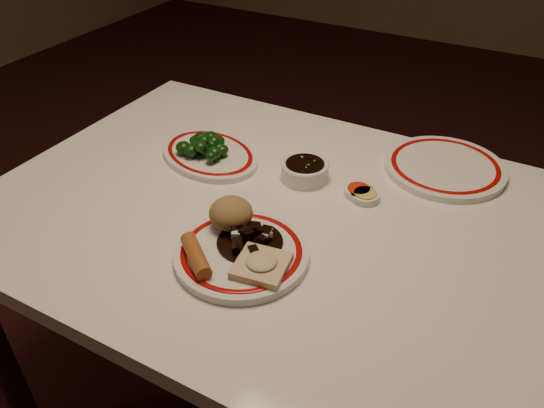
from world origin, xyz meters
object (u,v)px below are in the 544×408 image
at_px(main_plate, 242,253).
at_px(soy_bowl, 305,171).
at_px(dining_table, 265,238).
at_px(broccoli_pile, 204,145).
at_px(rice_mound, 231,213).
at_px(broccoli_plate, 210,154).
at_px(spring_roll, 196,256).
at_px(stirfry_heap, 250,238).
at_px(fried_wonton, 262,264).

distance_m(main_plate, soy_bowl, 0.31).
bearing_deg(dining_table, main_plate, -75.26).
height_order(broccoli_pile, soy_bowl, broccoli_pile).
height_order(rice_mound, broccoli_plate, rice_mound).
height_order(spring_roll, stirfry_heap, stirfry_heap).
xyz_separation_m(dining_table, broccoli_pile, (-0.23, 0.10, 0.13)).
xyz_separation_m(dining_table, broccoli_plate, (-0.22, 0.11, 0.10)).
bearing_deg(rice_mound, fried_wonton, -34.93).
xyz_separation_m(dining_table, soy_bowl, (0.03, 0.14, 0.11)).
height_order(spring_roll, fried_wonton, spring_roll).
bearing_deg(spring_roll, soy_bowl, 32.49).
bearing_deg(broccoli_plate, stirfry_heap, -43.52).
xyz_separation_m(main_plate, broccoli_plate, (-0.26, 0.28, -0.00)).
bearing_deg(dining_table, spring_roll, -92.81).
bearing_deg(spring_roll, dining_table, 35.82).
height_order(main_plate, fried_wonton, fried_wonton).
relative_size(main_plate, stirfry_heap, 2.64).
xyz_separation_m(dining_table, main_plate, (0.04, -0.17, 0.10)).
height_order(fried_wonton, broccoli_pile, broccoli_pile).
bearing_deg(soy_bowl, rice_mound, -99.18).
distance_m(dining_table, soy_bowl, 0.18).
height_order(fried_wonton, stirfry_heap, stirfry_heap).
distance_m(dining_table, spring_roll, 0.27).
bearing_deg(soy_bowl, broccoli_pile, -172.21).
xyz_separation_m(stirfry_heap, broccoli_plate, (-0.26, 0.25, -0.02)).
height_order(main_plate, soy_bowl, soy_bowl).
height_order(stirfry_heap, broccoli_pile, broccoli_pile).
bearing_deg(spring_roll, main_plate, -1.28).
height_order(rice_mound, stirfry_heap, rice_mound).
distance_m(broccoli_plate, broccoli_pile, 0.03).
height_order(main_plate, spring_roll, spring_roll).
bearing_deg(broccoli_pile, fried_wonton, -42.08).
xyz_separation_m(stirfry_heap, broccoli_pile, (-0.27, 0.24, 0.01)).
distance_m(stirfry_heap, broccoli_pile, 0.36).
bearing_deg(rice_mound, soy_bowl, 80.82).
distance_m(dining_table, main_plate, 0.20).
relative_size(dining_table, stirfry_heap, 9.37).
bearing_deg(broccoli_pile, main_plate, -45.11).
bearing_deg(dining_table, rice_mound, -96.03).
bearing_deg(broccoli_pile, stirfry_heap, -41.73).
height_order(dining_table, stirfry_heap, stirfry_heap).
bearing_deg(dining_table, broccoli_plate, 153.02).
bearing_deg(main_plate, broccoli_plate, 133.19).
relative_size(rice_mound, soy_bowl, 0.80).
xyz_separation_m(dining_table, stirfry_heap, (0.05, -0.14, 0.12)).
relative_size(broccoli_plate, broccoli_pile, 2.65).
xyz_separation_m(main_plate, rice_mound, (-0.06, 0.05, 0.04)).
distance_m(spring_roll, broccoli_plate, 0.40).
bearing_deg(dining_table, soy_bowl, 78.26).
xyz_separation_m(rice_mound, broccoli_plate, (-0.21, 0.22, -0.04)).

